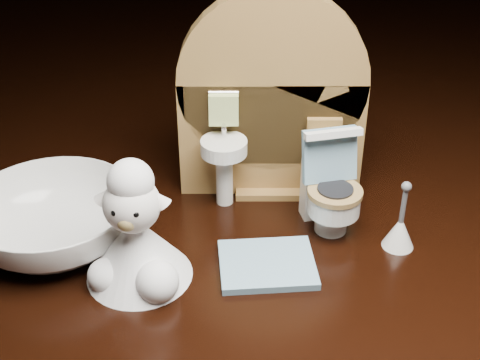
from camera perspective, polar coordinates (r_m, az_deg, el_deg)
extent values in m
cube|color=black|center=(0.48, 2.69, -10.05)|extent=(2.50, 2.50, 0.10)
cube|color=olive|center=(0.48, 2.66, 3.64)|extent=(0.13, 0.02, 0.09)
cylinder|color=olive|center=(0.46, 2.79, 8.39)|extent=(0.13, 0.02, 0.13)
cube|color=olive|center=(0.50, 2.54, -0.46)|extent=(0.05, 0.04, 0.01)
cylinder|color=white|center=(0.47, -1.34, 0.35)|extent=(0.01, 0.01, 0.04)
cylinder|color=white|center=(0.45, -1.39, 2.82)|extent=(0.03, 0.03, 0.01)
cylinder|color=silver|center=(0.46, -1.38, 4.47)|extent=(0.00, 0.00, 0.01)
cube|color=#C3D87D|center=(0.45, -1.40, 6.04)|extent=(0.02, 0.01, 0.02)
cube|color=olive|center=(0.47, 7.18, 4.00)|extent=(0.02, 0.01, 0.02)
cylinder|color=#D3C283|center=(0.46, 7.21, 3.00)|extent=(0.02, 0.02, 0.02)
cylinder|color=white|center=(0.45, 7.77, -3.37)|extent=(0.02, 0.02, 0.02)
cylinder|color=white|center=(0.44, 8.03, -1.96)|extent=(0.03, 0.03, 0.01)
cylinder|color=olive|center=(0.44, 8.12, -1.03)|extent=(0.04, 0.04, 0.00)
cube|color=white|center=(0.46, 7.11, -0.67)|extent=(0.03, 0.02, 0.04)
cube|color=#739EB5|center=(0.44, 7.65, 2.12)|extent=(0.04, 0.02, 0.04)
cube|color=white|center=(0.43, 7.98, 3.92)|extent=(0.04, 0.02, 0.01)
cylinder|color=#9DB535|center=(0.45, 8.32, 2.36)|extent=(0.01, 0.01, 0.01)
cube|color=#739EB5|center=(0.42, 2.33, -7.20)|extent=(0.06, 0.05, 0.00)
cone|color=white|center=(0.45, 13.45, -4.31)|extent=(0.02, 0.02, 0.02)
cylinder|color=#59595B|center=(0.43, 13.79, -2.11)|extent=(0.00, 0.00, 0.03)
sphere|color=#59595B|center=(0.43, 14.03, -0.56)|extent=(0.01, 0.01, 0.01)
cone|color=white|center=(0.41, -8.76, -5.68)|extent=(0.07, 0.07, 0.04)
sphere|color=white|center=(0.40, -7.08, -8.60)|extent=(0.03, 0.03, 0.03)
sphere|color=white|center=(0.41, -11.41, -8.01)|extent=(0.02, 0.02, 0.02)
sphere|color=white|center=(0.39, -9.22, -2.07)|extent=(0.03, 0.03, 0.03)
sphere|color=tan|center=(0.38, -9.62, -3.49)|extent=(0.01, 0.01, 0.01)
sphere|color=white|center=(0.38, -9.33, -0.14)|extent=(0.03, 0.03, 0.03)
cone|color=white|center=(0.39, -11.36, -1.22)|extent=(0.02, 0.01, 0.02)
cone|color=white|center=(0.38, -7.00, -1.50)|extent=(0.02, 0.01, 0.02)
sphere|color=black|center=(0.38, -10.65, -2.76)|extent=(0.00, 0.00, 0.00)
sphere|color=black|center=(0.37, -8.88, -2.89)|extent=(0.00, 0.00, 0.00)
imported|color=white|center=(0.45, -15.61, -3.39)|extent=(0.14, 0.14, 0.03)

